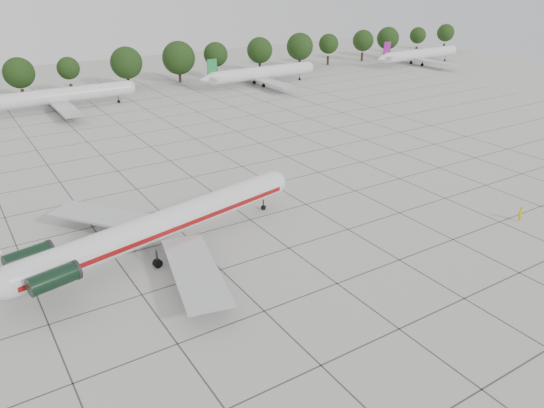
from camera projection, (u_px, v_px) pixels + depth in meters
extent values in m
plane|color=beige|center=(289.00, 248.00, 55.46)|extent=(260.00, 260.00, 0.00)
cube|color=#383838|center=(222.00, 199.00, 66.97)|extent=(170.00, 170.00, 0.02)
cylinder|color=silver|center=(164.00, 224.00, 53.88)|extent=(31.31, 9.45, 2.88)
sphere|color=silver|center=(274.00, 183.00, 63.95)|extent=(2.88, 2.88, 2.88)
cube|color=maroon|center=(157.00, 221.00, 54.91)|extent=(29.86, 6.50, 0.48)
cube|color=maroon|center=(173.00, 230.00, 53.03)|extent=(29.86, 6.50, 0.48)
cube|color=#B7BABC|center=(108.00, 217.00, 58.05)|extent=(11.11, 12.85, 0.26)
cube|color=#B7BABC|center=(195.00, 270.00, 47.90)|extent=(6.81, 13.65, 0.26)
cube|color=black|center=(32.00, 259.00, 46.93)|extent=(2.12, 1.51, 0.22)
cylinder|color=black|center=(29.00, 256.00, 47.33)|extent=(4.44, 2.51, 1.66)
cube|color=black|center=(51.00, 276.00, 44.39)|extent=(2.12, 1.51, 0.22)
cylinder|color=black|center=(54.00, 278.00, 44.00)|extent=(4.44, 2.51, 1.66)
cylinder|color=black|center=(263.00, 204.00, 63.75)|extent=(0.21, 0.21, 1.66)
cylinder|color=black|center=(263.00, 208.00, 63.97)|extent=(0.65, 0.37, 0.61)
cylinder|color=black|center=(132.00, 241.00, 54.46)|extent=(0.25, 0.25, 1.57)
cylinder|color=black|center=(133.00, 247.00, 54.75)|extent=(0.96, 0.70, 0.87)
cylinder|color=black|center=(157.00, 257.00, 51.53)|extent=(0.25, 0.25, 1.57)
cylinder|color=black|center=(158.00, 263.00, 51.82)|extent=(0.96, 0.70, 0.87)
imported|color=yellow|center=(520.00, 214.00, 60.83)|extent=(0.82, 0.72, 1.90)
cylinder|color=silver|center=(62.00, 95.00, 106.56)|extent=(27.20, 3.00, 3.00)
cube|color=#B7BABC|center=(58.00, 102.00, 106.57)|extent=(3.50, 27.20, 0.25)
cylinder|color=black|center=(57.00, 106.00, 108.84)|extent=(0.80, 0.45, 0.80)
cylinder|color=black|center=(62.00, 111.00, 105.46)|extent=(0.80, 0.45, 0.80)
cylinder|color=silver|center=(262.00, 73.00, 128.55)|extent=(27.20, 3.00, 3.00)
cube|color=#B7BABC|center=(259.00, 78.00, 128.56)|extent=(3.50, 27.20, 0.25)
cube|color=#1D833F|center=(212.00, 67.00, 120.89)|extent=(2.40, 0.25, 3.60)
cylinder|color=black|center=(254.00, 82.00, 130.83)|extent=(0.80, 0.45, 0.80)
cylinder|color=black|center=(263.00, 86.00, 127.45)|extent=(0.80, 0.45, 0.80)
cylinder|color=silver|center=(420.00, 54.00, 155.06)|extent=(27.20, 3.00, 3.00)
cube|color=#B7BABC|center=(417.00, 59.00, 155.07)|extent=(3.50, 27.20, 0.25)
cube|color=#84187C|center=(387.00, 49.00, 147.40)|extent=(2.40, 0.25, 3.60)
cylinder|color=black|center=(411.00, 62.00, 157.34)|extent=(0.80, 0.45, 0.80)
cylinder|color=black|center=(422.00, 65.00, 153.96)|extent=(0.80, 0.45, 0.80)
cylinder|color=#332114|center=(23.00, 95.00, 114.43)|extent=(0.70, 0.70, 2.50)
sphere|color=black|center=(19.00, 73.00, 112.46)|extent=(6.50, 6.50, 6.50)
cylinder|color=#332114|center=(72.00, 90.00, 119.42)|extent=(0.70, 0.70, 2.50)
sphere|color=black|center=(68.00, 68.00, 117.45)|extent=(4.93, 4.93, 4.93)
cylinder|color=#332114|center=(129.00, 83.00, 125.88)|extent=(0.70, 0.70, 2.50)
sphere|color=black|center=(126.00, 63.00, 123.92)|extent=(7.40, 7.40, 7.40)
cylinder|color=#332114|center=(180.00, 77.00, 132.35)|extent=(0.70, 0.70, 2.50)
sphere|color=black|center=(179.00, 58.00, 130.38)|extent=(8.08, 8.08, 8.08)
cylinder|color=#332114|center=(216.00, 73.00, 137.34)|extent=(0.70, 0.70, 2.50)
sphere|color=black|center=(216.00, 54.00, 135.37)|extent=(6.17, 6.17, 6.17)
cylinder|color=#332114|center=(260.00, 68.00, 143.80)|extent=(0.70, 0.70, 2.50)
sphere|color=black|center=(260.00, 50.00, 141.84)|extent=(6.82, 6.82, 6.82)
cylinder|color=#332114|center=(299.00, 64.00, 150.27)|extent=(0.70, 0.70, 2.50)
sphere|color=black|center=(300.00, 46.00, 148.30)|extent=(7.44, 7.44, 7.44)
cylinder|color=#332114|center=(328.00, 61.00, 155.26)|extent=(0.70, 0.70, 2.50)
sphere|color=black|center=(329.00, 44.00, 153.29)|extent=(5.66, 5.66, 5.66)
cylinder|color=#332114|center=(362.00, 57.00, 161.72)|extent=(0.70, 0.70, 2.50)
sphere|color=black|center=(363.00, 40.00, 159.75)|extent=(6.25, 6.25, 6.25)
cylinder|color=#332114|center=(387.00, 54.00, 166.71)|extent=(0.70, 0.70, 2.50)
sphere|color=black|center=(388.00, 38.00, 164.75)|extent=(6.79, 6.79, 6.79)
cylinder|color=#332114|center=(416.00, 50.00, 173.18)|extent=(0.70, 0.70, 2.50)
sphere|color=black|center=(418.00, 35.00, 171.21)|extent=(5.16, 5.16, 5.16)
cylinder|color=#332114|center=(444.00, 47.00, 179.64)|extent=(0.70, 0.70, 2.50)
sphere|color=black|center=(446.00, 33.00, 177.67)|extent=(5.68, 5.68, 5.68)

